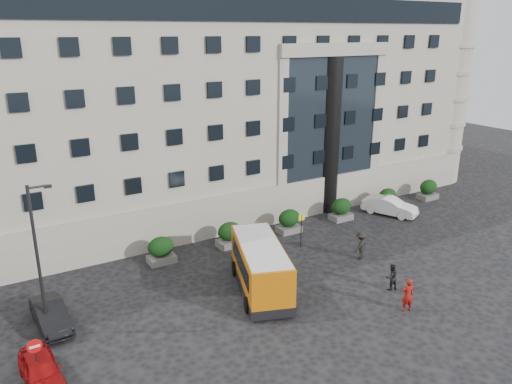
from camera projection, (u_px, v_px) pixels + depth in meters
ground at (274, 297)px, 29.23m from camera, size 120.00×120.00×0.00m
civic_building at (202, 96)px, 47.34m from camera, size 44.00×24.00×18.00m
entrance_column at (329, 137)px, 41.50m from camera, size 1.80×1.80×13.00m
hedge_a at (161, 250)px, 33.35m from camera, size 1.80×1.26×1.84m
hedge_b at (230, 234)px, 35.90m from camera, size 1.80×1.26×1.84m
hedge_c at (289, 221)px, 38.44m from camera, size 1.80×1.26×1.84m
hedge_d at (341, 209)px, 40.99m from camera, size 1.80×1.26×1.84m
hedge_e at (387, 199)px, 43.53m from camera, size 1.80×1.26×1.84m
hedge_f at (428, 189)px, 46.08m from camera, size 1.80×1.26×1.84m
street_lamp at (39, 256)px, 24.49m from camera, size 1.16×0.18×8.00m
bus_stop_sign at (301, 225)px, 35.47m from camera, size 0.50×0.08×2.52m
no_entry_sign at (36, 353)px, 21.51m from camera, size 0.64×0.16×2.32m
minibus at (261, 266)px, 29.56m from camera, size 4.71×7.51×2.96m
parked_car_a at (41, 371)px, 21.92m from camera, size 1.75×3.89×1.30m
parked_car_b at (51, 315)px, 26.18m from camera, size 1.68×4.20×1.36m
white_taxi at (390, 206)px, 42.19m from camera, size 3.39×4.84×1.51m
pedestrian_a at (408, 295)px, 27.55m from camera, size 0.82×0.67×1.95m
pedestrian_b at (391, 277)px, 29.91m from camera, size 0.88×0.73×1.64m
pedestrian_c at (361, 245)px, 33.92m from camera, size 1.44×1.12×1.96m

